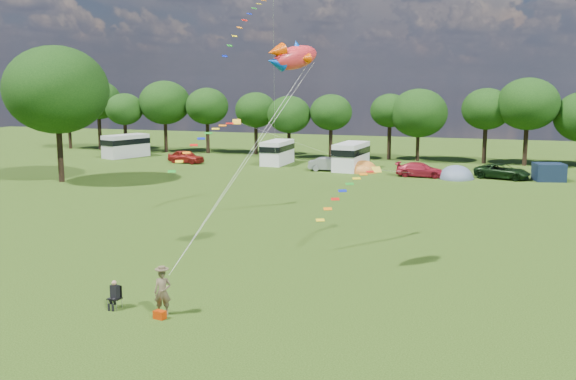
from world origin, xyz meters
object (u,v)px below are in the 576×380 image
(car_d, at_px, (502,171))
(campervan_c, at_px, (351,155))
(campervan_b, at_px, (277,152))
(car_a, at_px, (186,157))
(car_b, at_px, (329,164))
(tent_orange, at_px, (363,172))
(kite_flyer, at_px, (163,292))
(camp_chair, at_px, (115,291))
(car_c, at_px, (421,170))
(fish_kite, at_px, (292,57))
(big_tree, at_px, (56,90))
(tent_greyblue, at_px, (456,178))
(campervan_a, at_px, (126,145))

(car_d, height_order, campervan_c, campervan_c)
(car_d, relative_size, campervan_b, 0.96)
(car_a, bearing_deg, car_b, -83.68)
(campervan_b, xyz_separation_m, tent_orange, (11.18, -3.61, -1.50))
(car_b, distance_m, campervan_b, 8.35)
(kite_flyer, height_order, camp_chair, kite_flyer)
(car_c, bearing_deg, car_b, 85.41)
(car_b, relative_size, fish_kite, 1.34)
(car_a, relative_size, fish_kite, 1.49)
(big_tree, distance_m, campervan_b, 26.29)
(kite_flyer, bearing_deg, campervan_c, 74.62)
(car_c, relative_size, car_d, 0.89)
(car_b, xyz_separation_m, campervan_b, (-7.36, 3.87, 0.77))
(car_a, xyz_separation_m, kite_flyer, (22.33, -46.61, 0.22))
(campervan_b, xyz_separation_m, campervan_c, (9.48, -2.17, 0.11))
(tent_orange, bearing_deg, tent_greyblue, -9.94)
(campervan_c, height_order, tent_greyblue, campervan_c)
(big_tree, relative_size, camp_chair, 10.36)
(car_a, height_order, car_d, car_a)
(car_d, xyz_separation_m, camp_chair, (-16.60, -45.00, 0.01))
(big_tree, height_order, car_b, big_tree)
(campervan_c, distance_m, fish_kite, 41.05)
(tent_orange, bearing_deg, car_d, -1.52)
(big_tree, relative_size, campervan_c, 2.07)
(tent_greyblue, distance_m, fish_kite, 38.54)
(tent_greyblue, bearing_deg, campervan_a, 172.03)
(car_c, bearing_deg, tent_greyblue, -89.09)
(car_a, bearing_deg, campervan_c, -78.45)
(big_tree, xyz_separation_m, kite_flyer, (27.45, -29.63, -8.02))
(car_c, height_order, kite_flyer, kite_flyer)
(campervan_b, xyz_separation_m, camp_chair, (9.03, -48.99, -0.75))
(campervan_a, height_order, kite_flyer, campervan_a)
(tent_orange, xyz_separation_m, fish_kite, (3.73, -38.14, 11.03))
(car_c, bearing_deg, car_a, 87.41)
(big_tree, height_order, car_a, big_tree)
(car_b, relative_size, camp_chair, 3.30)
(campervan_a, xyz_separation_m, kite_flyer, (32.51, -49.63, -0.58))
(campervan_c, relative_size, tent_orange, 1.80)
(car_b, height_order, car_c, car_b)
(campervan_c, relative_size, kite_flyer, 3.20)
(car_c, xyz_separation_m, kite_flyer, (-6.12, -43.84, 0.26))
(car_b, xyz_separation_m, campervan_a, (-28.45, 4.43, 0.84))
(fish_kite, bearing_deg, kite_flyer, -172.17)
(campervan_a, distance_m, kite_flyer, 59.33)
(car_c, distance_m, campervan_b, 18.32)
(big_tree, xyz_separation_m, campervan_b, (16.03, 19.44, -7.50))
(car_a, distance_m, kite_flyer, 51.69)
(car_a, distance_m, car_b, 18.33)
(big_tree, xyz_separation_m, car_b, (23.39, 15.56, -8.27))
(kite_flyer, distance_m, fish_kite, 12.91)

